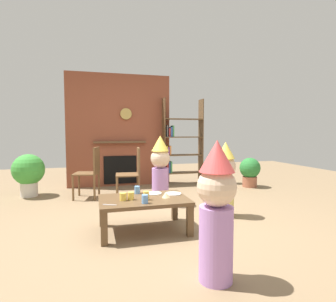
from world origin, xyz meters
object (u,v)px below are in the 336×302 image
child_with_cone_hat (216,207)px  dining_chair_left (91,169)px  birthday_cake_slice (166,195)px  potted_plant_tall (250,171)px  paper_plate_rear (173,194)px  coffee_table (144,203)px  potted_plant_short (28,172)px  paper_cup_near_right (145,199)px  dining_chair_middle (133,170)px  paper_plate_front (154,193)px  paper_cup_far_right (123,197)px  child_by_the_chairs (160,168)px  bookshelf (179,145)px  paper_cup_far_left (137,190)px  paper_cup_center (146,196)px  child_in_pink (225,177)px  paper_cup_near_left (131,196)px

child_with_cone_hat → dining_chair_left: (-0.96, 3.05, -0.08)m
birthday_cake_slice → potted_plant_tall: 3.10m
potted_plant_tall → paper_plate_rear: bearing=-140.3°
potted_plant_tall → coffee_table: bearing=-143.2°
dining_chair_left → potted_plant_short: bearing=-9.0°
paper_cup_near_right → dining_chair_middle: 1.74m
paper_cup_near_right → birthday_cake_slice: 0.35m
paper_plate_front → birthday_cake_slice: birthday_cake_slice is taller
coffee_table → potted_plant_short: 2.84m
coffee_table → birthday_cake_slice: (0.26, -0.03, 0.09)m
child_with_cone_hat → paper_cup_far_right: bearing=10.8°
child_by_the_chairs → dining_chair_middle: bearing=-116.1°
paper_plate_rear → child_with_cone_hat: (-0.03, -1.33, 0.19)m
paper_plate_rear → bookshelf: bearing=70.9°
bookshelf → paper_cup_far_left: bearing=-118.5°
paper_cup_far_left → dining_chair_middle: size_ratio=0.11×
dining_chair_middle → bookshelf: bearing=-129.7°
bookshelf → potted_plant_short: bearing=-171.8°
paper_cup_near_right → potted_plant_short: 3.01m
paper_plate_front → bookshelf: bearing=65.9°
birthday_cake_slice → potted_plant_tall: potted_plant_tall is taller
paper_plate_rear → dining_chair_middle: dining_chair_middle is taller
paper_cup_far_left → paper_cup_far_right: (-0.21, -0.30, -0.00)m
paper_plate_front → child_by_the_chairs: (0.29, 0.88, 0.19)m
coffee_table → dining_chair_middle: dining_chair_middle is taller
paper_cup_far_right → coffee_table: bearing=10.0°
paper_cup_far_right → paper_plate_front: bearing=29.9°
paper_cup_near_right → paper_cup_center: bearing=73.9°
birthday_cake_slice → dining_chair_left: size_ratio=0.11×
coffee_table → potted_plant_short: bearing=127.0°
dining_chair_left → dining_chair_middle: same height
bookshelf → paper_cup_far_left: bookshelf is taller
paper_cup_near_right → child_in_pink: bearing=22.4°
paper_plate_rear → potted_plant_short: size_ratio=0.27×
paper_cup_center → dining_chair_left: bearing=108.0°
potted_plant_short → paper_cup_center: bearing=-53.8°
paper_cup_near_left → paper_cup_far_right: size_ratio=0.99×
paper_cup_near_left → paper_plate_front: size_ratio=0.45×
paper_cup_far_left → paper_plate_rear: 0.45m
paper_cup_near_left → child_in_pink: 1.38m
coffee_table → paper_cup_near_left: bearing=-168.7°
paper_cup_far_left → paper_plate_front: 0.22m
paper_cup_center → child_by_the_chairs: bearing=68.9°
bookshelf → paper_plate_rear: 2.78m
paper_cup_far_left → child_by_the_chairs: bearing=58.6°
paper_cup_near_right → paper_cup_center: paper_cup_center is taller
coffee_table → paper_plate_front: paper_plate_front is taller
paper_plate_front → paper_plate_rear: size_ratio=0.94×
paper_cup_center → child_in_pink: bearing=16.8°
coffee_table → child_with_cone_hat: bearing=-73.9°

